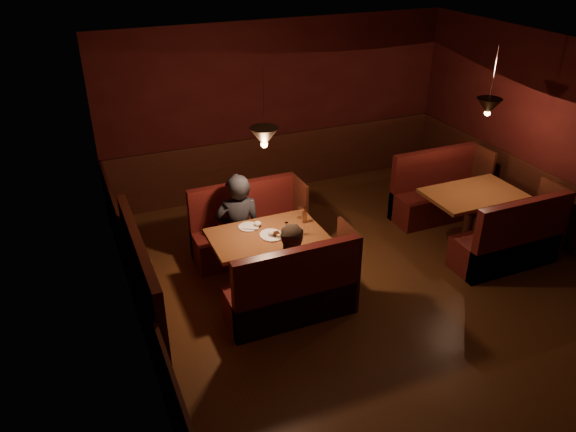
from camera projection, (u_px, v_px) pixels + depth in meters
name	position (u px, v px, depth m)	size (l,w,h in m)	color
room	(368.00, 224.00, 6.69)	(6.02, 7.02, 2.92)	#5A2D19
main_table	(267.00, 245.00, 7.17)	(1.42, 0.86, 1.00)	brown
main_bench_far	(248.00, 233.00, 7.94)	(1.56, 0.56, 1.07)	#390D0B
main_bench_near	(294.00, 295.00, 6.63)	(1.56, 0.56, 1.07)	#390D0B
second_table	(471.00, 205.00, 8.20)	(1.37, 0.88, 0.77)	brown
second_bench_far	(437.00, 196.00, 8.98)	(1.52, 0.57, 1.08)	#390D0B
second_bench_near	(510.00, 244.00, 7.65)	(1.52, 0.57, 1.08)	#390D0B
diner_a	(238.00, 210.00, 7.42)	(0.63, 0.41, 1.73)	black
diner_b	(295.00, 256.00, 6.66)	(0.72, 0.56, 1.48)	#3C2F22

